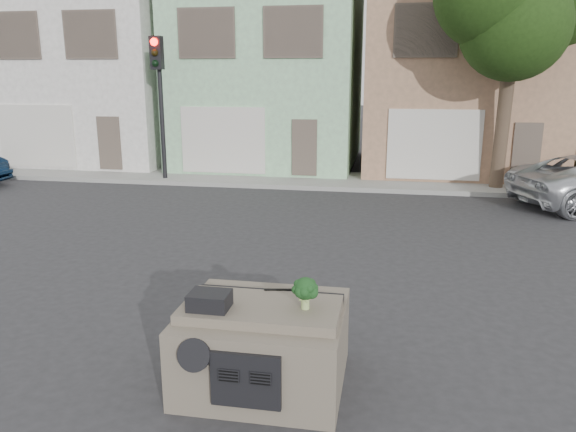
# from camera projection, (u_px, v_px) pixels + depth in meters

# --- Properties ---
(ground_plane) EXTENTS (120.00, 120.00, 0.00)m
(ground_plane) POSITION_uv_depth(u_px,v_px,m) (301.00, 294.00, 10.08)
(ground_plane) COLOR #303033
(ground_plane) RESTS_ON ground
(sidewalk) EXTENTS (40.00, 3.00, 0.15)m
(sidewalk) POSITION_uv_depth(u_px,v_px,m) (347.00, 181.00, 20.07)
(sidewalk) COLOR gray
(sidewalk) RESTS_ON ground
(townhouse_white) EXTENTS (7.20, 8.20, 7.55)m
(townhouse_white) POSITION_uv_depth(u_px,v_px,m) (108.00, 74.00, 24.86)
(townhouse_white) COLOR silver
(townhouse_white) RESTS_ON ground
(townhouse_mint) EXTENTS (7.20, 8.20, 7.55)m
(townhouse_mint) POSITION_uv_depth(u_px,v_px,m) (273.00, 74.00, 23.56)
(townhouse_mint) COLOR #9ACE9F
(townhouse_mint) RESTS_ON ground
(townhouse_tan) EXTENTS (7.20, 8.20, 7.55)m
(townhouse_tan) POSITION_uv_depth(u_px,v_px,m) (458.00, 74.00, 22.27)
(townhouse_tan) COLOR #A47A5D
(townhouse_tan) RESTS_ON ground
(traffic_signal) EXTENTS (0.40, 0.40, 5.10)m
(traffic_signal) POSITION_uv_depth(u_px,v_px,m) (160.00, 111.00, 19.62)
(traffic_signal) COLOR black
(traffic_signal) RESTS_ON ground
(tree_near) EXTENTS (4.40, 4.00, 8.50)m
(tree_near) POSITION_uv_depth(u_px,v_px,m) (509.00, 59.00, 17.50)
(tree_near) COLOR #1C360F
(tree_near) RESTS_ON ground
(car_dashboard) EXTENTS (2.00, 1.80, 1.12)m
(car_dashboard) POSITION_uv_depth(u_px,v_px,m) (264.00, 342.00, 7.08)
(car_dashboard) COLOR #6C6252
(car_dashboard) RESTS_ON ground
(instrument_hump) EXTENTS (0.48, 0.38, 0.20)m
(instrument_hump) POSITION_uv_depth(u_px,v_px,m) (210.00, 300.00, 6.68)
(instrument_hump) COLOR black
(instrument_hump) RESTS_ON car_dashboard
(wiper_arm) EXTENTS (0.69, 0.15, 0.02)m
(wiper_arm) POSITION_uv_depth(u_px,v_px,m) (291.00, 290.00, 7.25)
(wiper_arm) COLOR black
(wiper_arm) RESTS_ON car_dashboard
(broccoli) EXTENTS (0.39, 0.39, 0.40)m
(broccoli) POSITION_uv_depth(u_px,v_px,m) (305.00, 293.00, 6.65)
(broccoli) COLOR #133414
(broccoli) RESTS_ON car_dashboard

